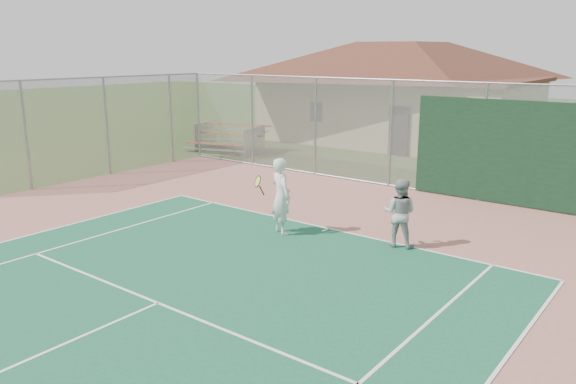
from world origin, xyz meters
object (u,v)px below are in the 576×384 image
at_px(bleachers, 228,137).
at_px(player_white_front, 281,197).
at_px(player_grey_back, 399,214).
at_px(clubhouse, 401,82).

relative_size(bleachers, player_white_front, 1.93).
bearing_deg(player_grey_back, bleachers, -45.17).
relative_size(bleachers, player_grey_back, 2.29).
distance_m(player_white_front, player_grey_back, 2.87).
relative_size(clubhouse, player_grey_back, 8.56).
relative_size(clubhouse, player_white_front, 7.20).
xyz_separation_m(bleachers, player_white_front, (9.26, -7.91, 0.31)).
bearing_deg(bleachers, player_white_front, -55.42).
bearing_deg(player_grey_back, player_white_front, 3.62).
distance_m(bleachers, player_grey_back, 13.88).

